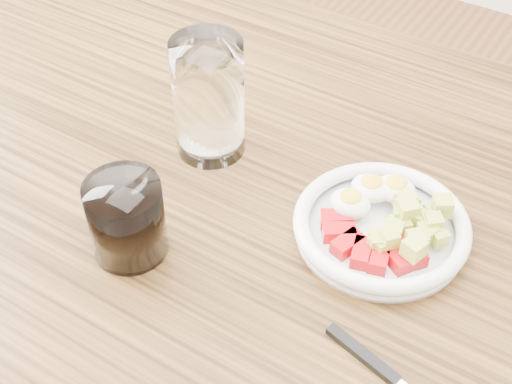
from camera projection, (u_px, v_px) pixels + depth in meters
dining_table at (259, 277)px, 0.86m from camera, size 1.50×0.90×0.77m
bowl at (382, 224)px, 0.77m from camera, size 0.19×0.19×0.05m
fork at (382, 370)px, 0.65m from camera, size 0.17×0.05×0.01m
water_glass at (209, 99)px, 0.83m from camera, size 0.08×0.08×0.15m
coffee_glass at (127, 219)px, 0.73m from camera, size 0.08×0.08×0.09m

